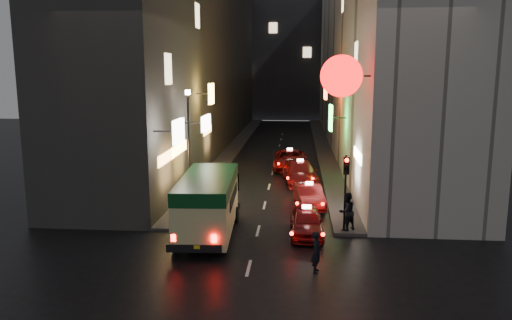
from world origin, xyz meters
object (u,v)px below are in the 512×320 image
(minibus, at_px, (208,198))
(traffic_light, at_px, (346,177))
(pedestrian_crossing, at_px, (316,249))
(lamp_post, at_px, (189,138))
(taxi_near, at_px, (306,220))

(minibus, height_order, traffic_light, traffic_light)
(minibus, height_order, pedestrian_crossing, minibus)
(pedestrian_crossing, height_order, lamp_post, lamp_post)
(pedestrian_crossing, relative_size, lamp_post, 0.29)
(minibus, relative_size, pedestrian_crossing, 3.68)
(taxi_near, xyz_separation_m, traffic_light, (1.75, 0.40, 1.96))
(minibus, distance_m, taxi_near, 4.58)
(minibus, distance_m, pedestrian_crossing, 6.12)
(lamp_post, bearing_deg, pedestrian_crossing, -53.59)
(minibus, height_order, taxi_near, minibus)
(taxi_near, height_order, traffic_light, traffic_light)
(pedestrian_crossing, distance_m, lamp_post, 11.72)
(minibus, distance_m, lamp_post, 6.07)
(taxi_near, bearing_deg, traffic_light, 12.71)
(traffic_light, xyz_separation_m, lamp_post, (-8.20, 4.53, 1.04))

